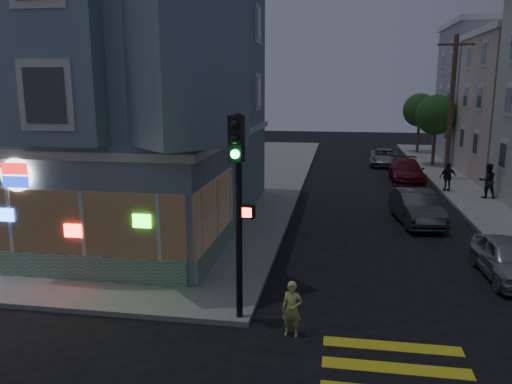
% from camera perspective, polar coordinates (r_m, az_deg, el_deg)
% --- Properties ---
extents(ground, '(120.00, 120.00, 0.00)m').
position_cam_1_polar(ground, '(12.30, -17.30, -17.76)').
color(ground, black).
rests_on(ground, ground).
extents(sidewalk_nw, '(33.00, 42.00, 0.15)m').
position_cam_1_polar(sidewalk_nw, '(37.88, -20.08, 2.20)').
color(sidewalk_nw, gray).
rests_on(sidewalk_nw, ground).
extents(corner_building, '(14.60, 14.60, 11.40)m').
position_cam_1_polar(corner_building, '(23.27, -19.39, 10.84)').
color(corner_building, gray).
rests_on(corner_building, sidewalk_nw).
extents(utility_pole, '(2.20, 0.30, 9.00)m').
position_cam_1_polar(utility_pole, '(34.18, 21.41, 9.11)').
color(utility_pole, '#4C3826').
rests_on(utility_pole, sidewalk_ne).
extents(street_tree_near, '(3.00, 3.00, 5.30)m').
position_cam_1_polar(street_tree_near, '(40.14, 19.88, 8.28)').
color(street_tree_near, '#4C3826').
rests_on(street_tree_near, sidewalk_ne).
extents(street_tree_far, '(3.00, 3.00, 5.30)m').
position_cam_1_polar(street_tree_far, '(48.02, 18.21, 8.87)').
color(street_tree_far, '#4C3826').
rests_on(street_tree_far, sidewalk_ne).
extents(running_child, '(0.54, 0.39, 1.39)m').
position_cam_1_polar(running_child, '(12.47, 4.13, -13.19)').
color(running_child, '#D3D46C').
rests_on(running_child, ground).
extents(pedestrian_a, '(0.96, 0.78, 1.86)m').
position_cam_1_polar(pedestrian_a, '(29.37, 24.94, 1.17)').
color(pedestrian_a, black).
rests_on(pedestrian_a, sidewalk_ne).
extents(pedestrian_b, '(1.02, 0.58, 1.64)m').
position_cam_1_polar(pedestrian_b, '(30.47, 21.09, 1.63)').
color(pedestrian_b, black).
rests_on(pedestrian_b, sidewalk_ne).
extents(parked_car_a, '(1.68, 3.86, 1.30)m').
position_cam_1_polar(parked_car_a, '(17.80, 26.82, -6.85)').
color(parked_car_a, '#A4A7AB').
rests_on(parked_car_a, ground).
extents(parked_car_b, '(2.13, 4.64, 1.47)m').
position_cam_1_polar(parked_car_b, '(23.37, 17.84, -1.65)').
color(parked_car_b, '#383B3D').
rests_on(parked_car_b, ground).
extents(parked_car_c, '(2.06, 4.96, 1.43)m').
position_cam_1_polar(parked_car_c, '(33.32, 16.84, 2.30)').
color(parked_car_c, maroon).
rests_on(parked_car_c, ground).
extents(parked_car_d, '(2.45, 4.74, 1.28)m').
position_cam_1_polar(parked_car_d, '(40.10, 14.44, 3.87)').
color(parked_car_d, '#8F9498').
rests_on(parked_car_d, ground).
extents(traffic_signal, '(0.62, 0.58, 5.21)m').
position_cam_1_polar(traffic_signal, '(12.09, -2.03, 0.89)').
color(traffic_signal, black).
rests_on(traffic_signal, sidewalk_nw).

